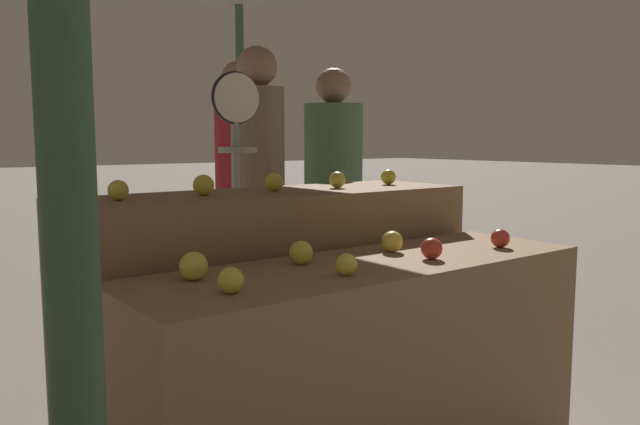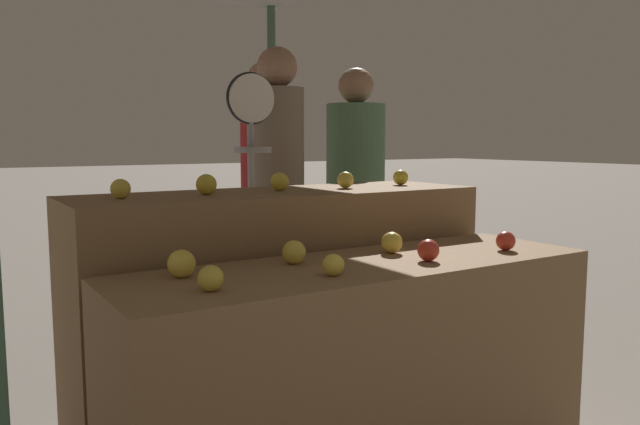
{
  "view_description": "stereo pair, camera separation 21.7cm",
  "coord_description": "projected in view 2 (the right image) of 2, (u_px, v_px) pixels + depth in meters",
  "views": [
    {
      "loc": [
        -1.47,
        -1.63,
        1.28
      ],
      "look_at": [
        0.01,
        0.3,
        0.99
      ],
      "focal_mm": 35.0,
      "sensor_mm": 36.0,
      "label": 1
    },
    {
      "loc": [
        -1.29,
        -1.75,
        1.28
      ],
      "look_at": [
        0.01,
        0.3,
        0.99
      ],
      "focal_mm": 35.0,
      "sensor_mm": 36.0,
      "label": 2
    }
  ],
  "objects": [
    {
      "name": "apple_back_0",
      "position": [
        121.0,
        189.0,
        2.33
      ],
      "size": [
        0.08,
        0.08,
        0.08
      ],
      "primitive_type": "sphere",
      "color": "yellow",
      "rests_on": "display_counter_back"
    },
    {
      "name": "apple_front_4",
      "position": [
        182.0,
        264.0,
        1.97
      ],
      "size": [
        0.09,
        0.09,
        0.09
      ],
      "primitive_type": "sphere",
      "color": "yellow",
      "rests_on": "display_counter_front"
    },
    {
      "name": "apple_front_6",
      "position": [
        392.0,
        243.0,
        2.4
      ],
      "size": [
        0.08,
        0.08,
        0.08
      ],
      "primitive_type": "sphere",
      "color": "yellow",
      "rests_on": "display_counter_front"
    },
    {
      "name": "person_customer_left",
      "position": [
        265.0,
        171.0,
        4.38
      ],
      "size": [
        0.45,
        0.45,
        1.81
      ],
      "rotation": [
        0.0,
        0.0,
        2.71
      ],
      "color": "#2D2D38",
      "rests_on": "ground_plane"
    },
    {
      "name": "display_counter_front",
      "position": [
        362.0,
        377.0,
        2.26
      ],
      "size": [
        1.79,
        0.55,
        0.84
      ],
      "primitive_type": "cube",
      "color": "olive",
      "rests_on": "ground_plane"
    },
    {
      "name": "apple_front_2",
      "position": [
        428.0,
        250.0,
        2.24
      ],
      "size": [
        0.08,
        0.08,
        0.08
      ],
      "primitive_type": "sphere",
      "color": "red",
      "rests_on": "display_counter_front"
    },
    {
      "name": "apple_front_0",
      "position": [
        211.0,
        278.0,
        1.79
      ],
      "size": [
        0.08,
        0.08,
        0.08
      ],
      "primitive_type": "sphere",
      "color": "gold",
      "rests_on": "display_counter_front"
    },
    {
      "name": "apple_front_1",
      "position": [
        333.0,
        265.0,
        1.99
      ],
      "size": [
        0.07,
        0.07,
        0.07
      ],
      "primitive_type": "sphere",
      "color": "yellow",
      "rests_on": "display_counter_front"
    },
    {
      "name": "apple_back_1",
      "position": [
        206.0,
        184.0,
        2.5
      ],
      "size": [
        0.08,
        0.08,
        0.08
      ],
      "primitive_type": "sphere",
      "color": "gold",
      "rests_on": "display_counter_back"
    },
    {
      "name": "apple_back_3",
      "position": [
        346.0,
        180.0,
        2.85
      ],
      "size": [
        0.08,
        0.08,
        0.08
      ],
      "primitive_type": "sphere",
      "color": "yellow",
      "rests_on": "display_counter_back"
    },
    {
      "name": "person_customer_right",
      "position": [
        355.0,
        183.0,
        4.03
      ],
      "size": [
        0.49,
        0.49,
        1.73
      ],
      "rotation": [
        0.0,
        0.0,
        3.51
      ],
      "color": "#2D2D38",
      "rests_on": "ground_plane"
    },
    {
      "name": "apple_back_2",
      "position": [
        279.0,
        182.0,
        2.69
      ],
      "size": [
        0.08,
        0.08,
        0.08
      ],
      "primitive_type": "sphere",
      "color": "gold",
      "rests_on": "display_counter_back"
    },
    {
      "name": "display_counter_back",
      "position": [
        282.0,
        310.0,
        2.75
      ],
      "size": [
        1.79,
        0.55,
        1.06
      ],
      "primitive_type": "cube",
      "color": "olive",
      "rests_on": "ground_plane"
    },
    {
      "name": "person_vendor_at_scale",
      "position": [
        278.0,
        173.0,
        3.74
      ],
      "size": [
        0.36,
        0.36,
        1.82
      ],
      "rotation": [
        0.0,
        0.0,
        3.27
      ],
      "color": "#2D2D38",
      "rests_on": "ground_plane"
    },
    {
      "name": "apple_back_4",
      "position": [
        401.0,
        177.0,
        3.04
      ],
      "size": [
        0.07,
        0.07,
        0.07
      ],
      "primitive_type": "sphere",
      "color": "gold",
      "rests_on": "display_counter_back"
    },
    {
      "name": "produce_scale",
      "position": [
        252.0,
        159.0,
        3.26
      ],
      "size": [
        0.27,
        0.2,
        1.62
      ],
      "color": "#99999E",
      "rests_on": "ground_plane"
    },
    {
      "name": "apple_front_5",
      "position": [
        294.0,
        252.0,
        2.18
      ],
      "size": [
        0.08,
        0.08,
        0.08
      ],
      "primitive_type": "sphere",
      "color": "yellow",
      "rests_on": "display_counter_front"
    },
    {
      "name": "apple_front_3",
      "position": [
        506.0,
        241.0,
        2.45
      ],
      "size": [
        0.08,
        0.08,
        0.08
      ],
      "primitive_type": "sphere",
      "color": "red",
      "rests_on": "display_counter_front"
    }
  ]
}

